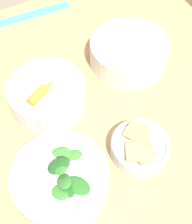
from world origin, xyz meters
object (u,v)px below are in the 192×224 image
object	(u,v)px
bowl_carrots	(48,93)
bowl_greens	(61,180)
bowl_beans_hotdog	(129,52)
bowl_cookies	(140,146)
ruler	(15,19)

from	to	relation	value
bowl_carrots	bowl_greens	size ratio (longest dim) A/B	0.98
bowl_beans_hotdog	bowl_cookies	distance (m)	0.25
bowl_carrots	bowl_cookies	bearing A→B (deg)	-63.82
ruler	bowl_beans_hotdog	bearing A→B (deg)	-57.91
bowl_beans_hotdog	bowl_carrots	bearing A→B (deg)	-175.34
bowl_greens	ruler	distance (m)	0.51
ruler	bowl_greens	bearing A→B (deg)	-101.95
bowl_greens	bowl_beans_hotdog	distance (m)	0.36
bowl_carrots	ruler	world-z (taller)	bowl_carrots
bowl_beans_hotdog	bowl_cookies	size ratio (longest dim) A/B	1.64
bowl_carrots	bowl_cookies	xyz separation A→B (m)	(0.10, -0.20, -0.01)
bowl_greens	bowl_beans_hotdog	size ratio (longest dim) A/B	0.90
bowl_greens	bowl_cookies	xyz separation A→B (m)	(0.16, -0.01, -0.02)
bowl_greens	ruler	world-z (taller)	bowl_greens
bowl_beans_hotdog	ruler	world-z (taller)	bowl_beans_hotdog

